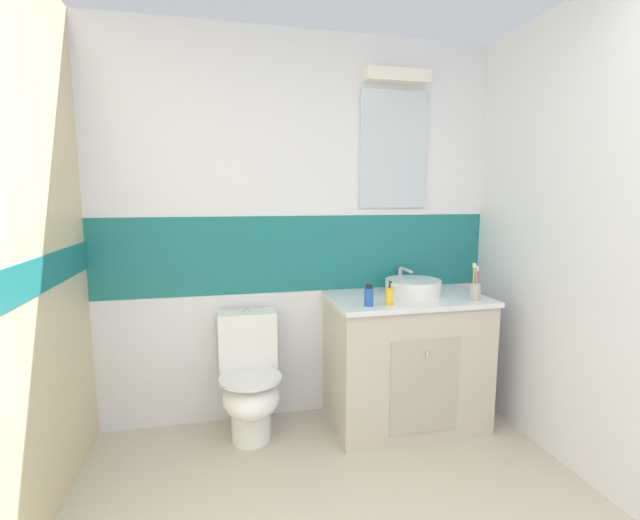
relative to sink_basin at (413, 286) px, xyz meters
name	(u,v)px	position (x,y,z in m)	size (l,w,h in m)	color
wall_back_tiled	(302,229)	(-0.67, 0.30, 0.36)	(3.20, 0.20, 2.50)	white
wall_right_plain	(640,246)	(0.67, -0.95, 0.35)	(0.10, 3.48, 2.50)	white
vanity_cabinet	(405,360)	(-0.06, -0.04, -0.48)	(0.98, 0.60, 0.85)	beige
sink_basin	(413,286)	(0.00, 0.00, 0.00)	(0.36, 0.40, 0.15)	white
toilet	(250,381)	(-1.05, 0.00, -0.54)	(0.37, 0.50, 0.78)	white
toothbrush_cup	(475,290)	(0.29, -0.24, 0.01)	(0.06, 0.06, 0.23)	#B2ADA3
soap_dispenser	(389,296)	(-0.25, -0.23, 0.00)	(0.05, 0.05, 0.14)	yellow
lotion_bottle_short	(369,296)	(-0.38, -0.23, 0.01)	(0.05, 0.05, 0.12)	#2659B2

